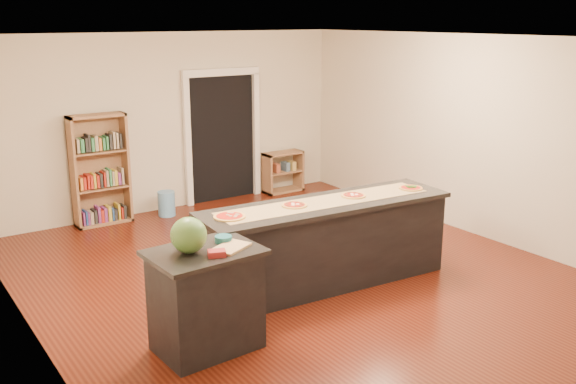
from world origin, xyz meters
TOP-DOWN VIEW (x-y plane):
  - room at (0.00, 0.00)m, footprint 6.00×7.00m
  - doorway at (0.90, 3.46)m, footprint 1.40×0.09m
  - kitchen_island at (0.13, -0.38)m, footprint 3.01×0.82m
  - side_counter at (-1.72, -0.96)m, footprint 0.99×0.72m
  - bookshelf at (-1.25, 3.30)m, footprint 0.83×0.29m
  - low_shelf at (2.01, 3.30)m, footprint 0.72×0.31m
  - waste_bin at (-0.30, 3.13)m, footprint 0.27×0.27m
  - kraft_paper at (0.13, -0.36)m, footprint 2.64×0.67m
  - watermelon at (-1.85, -0.93)m, footprint 0.33×0.33m
  - cutting_board at (-1.49, -1.06)m, footprint 0.41×0.36m
  - package_red at (-1.69, -1.16)m, footprint 0.19×0.16m
  - package_teal at (-1.46, -0.87)m, footprint 0.16×0.16m
  - pizza_a at (-1.06, -0.27)m, footprint 0.33×0.33m
  - pizza_b at (-0.26, -0.31)m, footprint 0.28×0.28m
  - pizza_c at (0.54, -0.37)m, footprint 0.28×0.28m
  - pizza_d at (1.33, -0.51)m, footprint 0.28×0.28m

SIDE VIEW (x-z plane):
  - waste_bin at x=-0.30m, z-range 0.00..0.39m
  - low_shelf at x=2.01m, z-range 0.00..0.72m
  - side_counter at x=-1.72m, z-range 0.00..0.99m
  - kitchen_island at x=0.13m, z-range 0.00..1.00m
  - bookshelf at x=-1.25m, z-range 0.00..1.66m
  - cutting_board at x=-1.49m, z-range 0.98..1.00m
  - kraft_paper at x=0.13m, z-range 0.99..1.00m
  - pizza_a at x=-1.06m, z-range 1.00..1.02m
  - pizza_c at x=0.54m, z-range 1.00..1.02m
  - pizza_b at x=-0.26m, z-range 1.00..1.02m
  - pizza_d at x=1.33m, z-range 1.00..1.02m
  - package_red at x=-1.69m, z-range 0.98..1.04m
  - package_teal at x=-1.46m, z-range 0.98..1.04m
  - watermelon at x=-1.85m, z-range 0.98..1.31m
  - doorway at x=0.90m, z-range 0.10..2.31m
  - room at x=0.00m, z-range 0.00..2.80m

